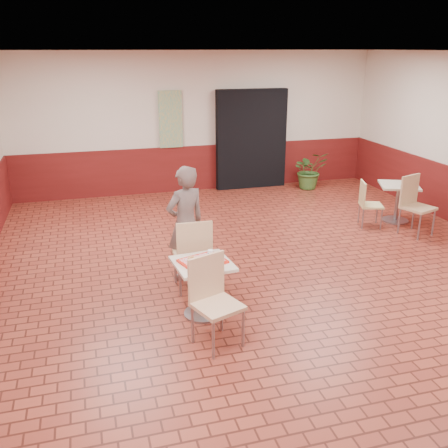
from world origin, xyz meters
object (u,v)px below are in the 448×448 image
object	(u,v)px
long_john_donut	(211,260)
chair_main_back	(193,251)
customer	(186,224)
second_table	(398,197)
potted_plant	(310,170)
ring_donut	(192,258)
chair_second_left	(368,201)
paper_cup	(211,253)
main_table	(203,280)
chair_second_front	(414,202)
chair_main_front	(213,296)
serving_tray	(203,261)

from	to	relation	value
long_john_donut	chair_main_back	bearing A→B (deg)	94.21
customer	second_table	xyz separation A→B (m)	(4.22, 1.32, -0.33)
potted_plant	chair_main_back	bearing A→B (deg)	-130.43
ring_donut	second_table	world-z (taller)	ring_donut
customer	long_john_donut	distance (m)	1.14
chair_second_left	potted_plant	distance (m)	2.62
ring_donut	long_john_donut	bearing A→B (deg)	-30.53
ring_donut	second_table	distance (m)	4.95
chair_main_back	paper_cup	distance (m)	0.62
long_john_donut	second_table	xyz separation A→B (m)	(4.16, 2.46, -0.27)
main_table	potted_plant	distance (m)	6.13
customer	second_table	size ratio (longest dim) A/B	2.28
second_table	chair_second_left	distance (m)	0.68
main_table	ring_donut	bearing A→B (deg)	161.04
long_john_donut	second_table	world-z (taller)	long_john_donut
chair_second_front	second_table	bearing A→B (deg)	61.01
main_table	chair_second_front	size ratio (longest dim) A/B	0.68
long_john_donut	potted_plant	world-z (taller)	potted_plant
chair_main_front	paper_cup	distance (m)	0.71
customer	chair_second_front	xyz separation A→B (m)	(4.11, 0.70, -0.24)
main_table	serving_tray	distance (m)	0.24
main_table	chair_main_front	world-z (taller)	chair_main_front
chair_main_front	long_john_donut	bearing A→B (deg)	57.47
chair_main_back	serving_tray	size ratio (longest dim) A/B	2.03
second_table	long_john_donut	bearing A→B (deg)	-149.42
chair_main_back	potted_plant	bearing A→B (deg)	-129.11
main_table	second_table	size ratio (longest dim) A/B	0.98
chair_second_left	long_john_donut	bearing A→B (deg)	142.41
main_table	chair_second_left	xyz separation A→B (m)	(3.57, 2.30, -0.00)
main_table	customer	bearing A→B (deg)	88.97
main_table	chair_main_front	size ratio (longest dim) A/B	0.70
long_john_donut	potted_plant	bearing A→B (deg)	54.34
chair_main_front	chair_main_back	xyz separation A→B (m)	(0.06, 1.24, 0.01)
chair_main_back	chair_main_front	bearing A→B (deg)	88.75
customer	long_john_donut	xyz separation A→B (m)	(0.06, -1.14, -0.06)
chair_main_front	second_table	distance (m)	5.21
ring_donut	long_john_donut	xyz separation A→B (m)	(0.20, -0.12, 0.01)
customer	serving_tray	xyz separation A→B (m)	(-0.02, -1.07, -0.10)
ring_donut	chair_second_left	distance (m)	4.33
customer	potted_plant	distance (m)	5.32
long_john_donut	paper_cup	xyz separation A→B (m)	(0.03, 0.14, 0.02)
second_table	chair_second_left	bearing A→B (deg)	-172.77
chair_main_front	paper_cup	xyz separation A→B (m)	(0.14, 0.66, 0.21)
serving_tray	chair_second_left	xyz separation A→B (m)	(3.57, 2.30, -0.24)
ring_donut	chair_second_front	bearing A→B (deg)	22.05
paper_cup	second_table	size ratio (longest dim) A/B	0.12
chair_second_front	potted_plant	distance (m)	3.20
main_table	long_john_donut	distance (m)	0.30
chair_main_back	long_john_donut	world-z (taller)	chair_main_back
paper_cup	potted_plant	distance (m)	6.02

